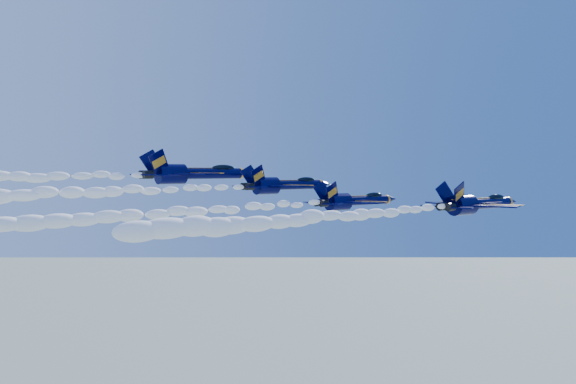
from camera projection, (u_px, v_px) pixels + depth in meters
jet_lead at (477, 203)px, 87.50m from camera, size 19.74×16.19×7.34m
smoke_trail_jet_lead at (319, 217)px, 67.68m from camera, size 48.38×2.36×2.12m
jet_second at (354, 200)px, 84.67m from camera, size 16.57×13.59×6.16m
smoke_trail_jet_second at (162, 213)px, 65.67m from camera, size 48.38×1.98×1.78m
jet_third at (284, 185)px, 86.84m from camera, size 17.02×13.96×6.32m
smoke_trail_jet_third at (76, 193)px, 67.72m from camera, size 48.38×2.03×1.83m
jet_fourth at (194, 173)px, 87.84m from camera, size 20.09×16.48×7.46m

